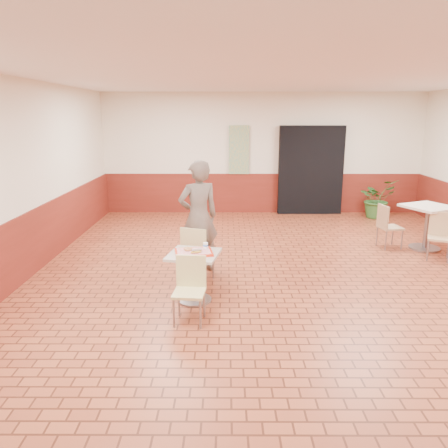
{
  "coord_description": "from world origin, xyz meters",
  "views": [
    {
      "loc": [
        -0.92,
        -6.06,
        2.46
      ],
      "look_at": [
        -0.95,
        -0.05,
        0.95
      ],
      "focal_mm": 35.0,
      "sensor_mm": 36.0,
      "label": 1
    }
  ],
  "objects_px": {
    "main_table": "(194,269)",
    "paper_cup": "(206,246)",
    "chair_main_front": "(190,286)",
    "serving_tray": "(194,252)",
    "long_john_donut": "(196,251)",
    "ring_donut": "(188,249)",
    "chair_main_back": "(196,252)",
    "second_table": "(427,220)",
    "chair_second_front": "(440,233)",
    "customer": "(198,217)",
    "chair_second_left": "(387,224)",
    "potted_plant": "(377,198)"
  },
  "relations": [
    {
      "from": "chair_main_back",
      "to": "paper_cup",
      "type": "distance_m",
      "value": 0.63
    },
    {
      "from": "potted_plant",
      "to": "second_table",
      "type": "bearing_deg",
      "value": -88.37
    },
    {
      "from": "customer",
      "to": "chair_second_left",
      "type": "height_order",
      "value": "customer"
    },
    {
      "from": "ring_donut",
      "to": "potted_plant",
      "type": "xyz_separation_m",
      "value": [
        4.18,
        4.92,
        -0.25
      ]
    },
    {
      "from": "chair_main_back",
      "to": "serving_tray",
      "type": "relative_size",
      "value": 1.78
    },
    {
      "from": "main_table",
      "to": "ring_donut",
      "type": "relative_size",
      "value": 6.0
    },
    {
      "from": "main_table",
      "to": "chair_second_front",
      "type": "distance_m",
      "value": 4.53
    },
    {
      "from": "chair_main_front",
      "to": "ring_donut",
      "type": "xyz_separation_m",
      "value": [
        -0.07,
        0.6,
        0.28
      ]
    },
    {
      "from": "serving_tray",
      "to": "chair_second_front",
      "type": "bearing_deg",
      "value": 23.63
    },
    {
      "from": "long_john_donut",
      "to": "ring_donut",
      "type": "bearing_deg",
      "value": 136.58
    },
    {
      "from": "customer",
      "to": "ring_donut",
      "type": "height_order",
      "value": "customer"
    },
    {
      "from": "chair_main_front",
      "to": "long_john_donut",
      "type": "relative_size",
      "value": 5.0
    },
    {
      "from": "chair_main_back",
      "to": "chair_main_front",
      "type": "bearing_deg",
      "value": 109.47
    },
    {
      "from": "chair_main_front",
      "to": "second_table",
      "type": "relative_size",
      "value": 0.97
    },
    {
      "from": "ring_donut",
      "to": "long_john_donut",
      "type": "height_order",
      "value": "long_john_donut"
    },
    {
      "from": "chair_main_front",
      "to": "chair_main_back",
      "type": "xyz_separation_m",
      "value": [
        -0.0,
        1.23,
        0.04
      ]
    },
    {
      "from": "ring_donut",
      "to": "second_table",
      "type": "relative_size",
      "value": 0.14
    },
    {
      "from": "main_table",
      "to": "chair_main_back",
      "type": "relative_size",
      "value": 0.78
    },
    {
      "from": "serving_tray",
      "to": "paper_cup",
      "type": "bearing_deg",
      "value": 35.18
    },
    {
      "from": "main_table",
      "to": "second_table",
      "type": "distance_m",
      "value": 4.81
    },
    {
      "from": "chair_main_back",
      "to": "customer",
      "type": "xyz_separation_m",
      "value": [
        0.0,
        0.52,
        0.41
      ]
    },
    {
      "from": "chair_main_back",
      "to": "serving_tray",
      "type": "height_order",
      "value": "chair_main_back"
    },
    {
      "from": "serving_tray",
      "to": "chair_second_front",
      "type": "distance_m",
      "value": 4.53
    },
    {
      "from": "chair_main_front",
      "to": "serving_tray",
      "type": "bearing_deg",
      "value": 94.54
    },
    {
      "from": "second_table",
      "to": "customer",
      "type": "bearing_deg",
      "value": -163.98
    },
    {
      "from": "main_table",
      "to": "potted_plant",
      "type": "height_order",
      "value": "potted_plant"
    },
    {
      "from": "customer",
      "to": "second_table",
      "type": "distance_m",
      "value": 4.36
    },
    {
      "from": "ring_donut",
      "to": "long_john_donut",
      "type": "relative_size",
      "value": 0.7
    },
    {
      "from": "main_table",
      "to": "chair_second_front",
      "type": "height_order",
      "value": "chair_second_front"
    },
    {
      "from": "main_table",
      "to": "chair_main_front",
      "type": "bearing_deg",
      "value": -90.86
    },
    {
      "from": "long_john_donut",
      "to": "paper_cup",
      "type": "distance_m",
      "value": 0.22
    },
    {
      "from": "serving_tray",
      "to": "paper_cup",
      "type": "relative_size",
      "value": 5.86
    },
    {
      "from": "chair_main_back",
      "to": "customer",
      "type": "distance_m",
      "value": 0.66
    },
    {
      "from": "ring_donut",
      "to": "chair_second_front",
      "type": "bearing_deg",
      "value": 22.88
    },
    {
      "from": "serving_tray",
      "to": "potted_plant",
      "type": "distance_m",
      "value": 6.43
    },
    {
      "from": "serving_tray",
      "to": "chair_second_left",
      "type": "xyz_separation_m",
      "value": [
        3.46,
        2.46,
        -0.23
      ]
    },
    {
      "from": "chair_main_back",
      "to": "long_john_donut",
      "type": "bearing_deg",
      "value": 113.35
    },
    {
      "from": "chair_second_front",
      "to": "main_table",
      "type": "bearing_deg",
      "value": -132.35
    },
    {
      "from": "chair_main_back",
      "to": "second_table",
      "type": "bearing_deg",
      "value": -138.33
    },
    {
      "from": "main_table",
      "to": "serving_tray",
      "type": "xyz_separation_m",
      "value": [
        -0.0,
        0.0,
        0.24
      ]
    },
    {
      "from": "long_john_donut",
      "to": "chair_second_front",
      "type": "relative_size",
      "value": 0.2
    },
    {
      "from": "main_table",
      "to": "paper_cup",
      "type": "xyz_separation_m",
      "value": [
        0.15,
        0.11,
        0.29
      ]
    },
    {
      "from": "chair_second_left",
      "to": "potted_plant",
      "type": "relative_size",
      "value": 0.87
    },
    {
      "from": "customer",
      "to": "ring_donut",
      "type": "xyz_separation_m",
      "value": [
        -0.07,
        -1.15,
        -0.17
      ]
    },
    {
      "from": "long_john_donut",
      "to": "chair_second_left",
      "type": "distance_m",
      "value": 4.27
    },
    {
      "from": "serving_tray",
      "to": "potted_plant",
      "type": "xyz_separation_m",
      "value": [
        4.1,
        4.95,
        -0.22
      ]
    },
    {
      "from": "ring_donut",
      "to": "serving_tray",
      "type": "bearing_deg",
      "value": -21.97
    },
    {
      "from": "chair_main_front",
      "to": "paper_cup",
      "type": "height_order",
      "value": "chair_main_front"
    },
    {
      "from": "serving_tray",
      "to": "ring_donut",
      "type": "xyz_separation_m",
      "value": [
        -0.08,
        0.03,
        0.03
      ]
    },
    {
      "from": "customer",
      "to": "second_table",
      "type": "height_order",
      "value": "customer"
    }
  ]
}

